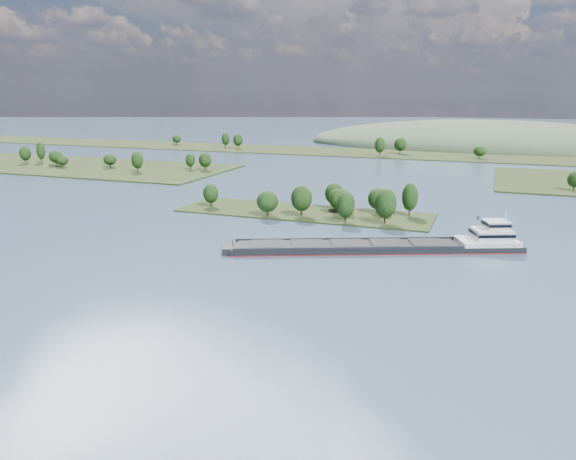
% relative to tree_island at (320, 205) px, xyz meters
% --- Properties ---
extents(ground, '(1800.00, 1800.00, 0.00)m').
position_rel_tree_island_xyz_m(ground, '(-7.02, -58.81, -3.96)').
color(ground, '#37465F').
rests_on(ground, ground).
extents(tree_island, '(100.00, 30.71, 14.13)m').
position_rel_tree_island_xyz_m(tree_island, '(0.00, 0.00, 0.00)').
color(tree_island, '#243216').
rests_on(tree_island, ground).
extents(left_bank, '(300.00, 80.00, 15.32)m').
position_rel_tree_island_xyz_m(left_bank, '(-235.29, 81.27, -3.10)').
color(left_bank, '#243216').
rests_on(left_bank, ground).
extents(back_shoreline, '(900.00, 60.00, 15.16)m').
position_rel_tree_island_xyz_m(back_shoreline, '(2.53, 220.90, -3.24)').
color(back_shoreline, '#243216').
rests_on(back_shoreline, ground).
extents(hill_west, '(320.00, 160.00, 44.00)m').
position_rel_tree_island_xyz_m(hill_west, '(52.98, 321.19, -3.96)').
color(hill_west, '#40543A').
rests_on(hill_west, ground).
extents(cargo_barge, '(87.72, 44.16, 12.23)m').
position_rel_tree_island_xyz_m(cargo_barge, '(35.58, -38.55, -2.41)').
color(cargo_barge, black).
rests_on(cargo_barge, ground).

